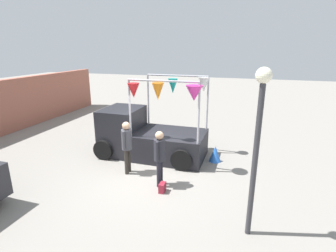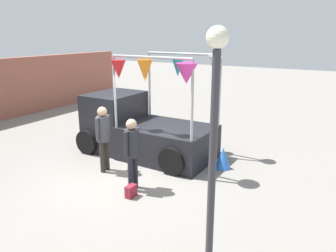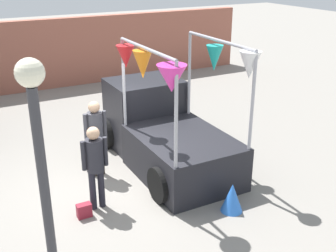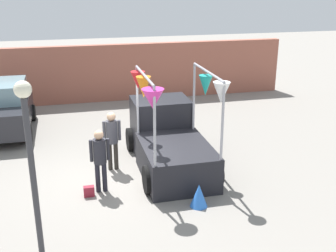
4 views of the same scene
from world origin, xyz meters
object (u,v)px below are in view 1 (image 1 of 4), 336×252
Objects in this scene: vendor_truck at (145,134)px; person_customer at (160,153)px; folded_kite_bundle_azure at (215,154)px; person_vendor at (127,142)px; handbag at (162,187)px; street_lamp at (258,131)px.

person_customer is at bearing -147.99° from vendor_truck.
folded_kite_bundle_azure is at bearing -86.83° from vendor_truck.
vendor_truck is 1.69m from person_vendor.
vendor_truck is at bearing 1.17° from person_vendor.
vendor_truck is 2.38× the size of person_customer.
person_vendor reaches higher than folded_kite_bundle_azure.
street_lamp is at bearing -114.29° from handbag.
folded_kite_bundle_azure is (2.65, -1.18, 0.16)m from handbag.
person_customer is 6.24× the size of handbag.
person_customer is 0.47× the size of street_lamp.
person_vendor is at bearing 64.05° from street_lamp.
person_customer is 2.91× the size of folded_kite_bundle_azure.
vendor_truck is 1.11× the size of street_lamp.
person_vendor is (-1.68, -0.03, 0.24)m from vendor_truck.
vendor_truck reaches higher than folded_kite_bundle_azure.
folded_kite_bundle_azure is at bearing -30.96° from person_customer.
street_lamp reaches higher than person_vendor.
handbag is at bearing -148.30° from vendor_truck.
folded_kite_bundle_azure is at bearing 18.62° from street_lamp.
handbag is at bearing -150.26° from person_customer.
handbag is 3.54m from street_lamp.
street_lamp reaches higher than folded_kite_bundle_azure.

